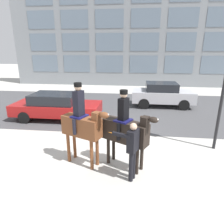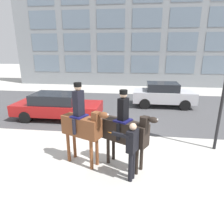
# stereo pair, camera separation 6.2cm
# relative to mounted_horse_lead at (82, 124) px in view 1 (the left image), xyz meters

# --- Properties ---
(ground_plane) EXTENTS (80.00, 80.00, 0.00)m
(ground_plane) POSITION_rel_mounted_horse_lead_xyz_m (0.68, 1.99, -1.40)
(ground_plane) COLOR #B2AFA8
(road_surface) EXTENTS (23.31, 8.50, 0.01)m
(road_surface) POSITION_rel_mounted_horse_lead_xyz_m (0.68, 6.74, -1.40)
(road_surface) COLOR #444447
(road_surface) RESTS_ON ground_plane
(office_building_facade) EXTENTS (23.31, 0.33, 14.34)m
(office_building_facade) POSITION_rel_mounted_horse_lead_xyz_m (0.68, 14.98, 5.78)
(office_building_facade) COLOR gray
(office_building_facade) RESTS_ON ground_plane
(mounted_horse_lead) EXTENTS (1.68, 0.96, 2.72)m
(mounted_horse_lead) POSITION_rel_mounted_horse_lead_xyz_m (0.00, 0.00, 0.00)
(mounted_horse_lead) COLOR brown
(mounted_horse_lead) RESTS_ON ground_plane
(mounted_horse_companion) EXTENTS (1.74, 1.14, 2.54)m
(mounted_horse_companion) POSITION_rel_mounted_horse_lead_xyz_m (1.39, -0.03, -0.11)
(mounted_horse_companion) COLOR black
(mounted_horse_companion) RESTS_ON ground_plane
(pedestrian_bystander) EXTENTS (0.91, 0.45, 1.78)m
(pedestrian_bystander) POSITION_rel_mounted_horse_lead_xyz_m (1.61, -0.71, -0.35)
(pedestrian_bystander) COLOR black
(pedestrian_bystander) RESTS_ON ground_plane
(street_car_near_lane) EXTENTS (4.67, 1.92, 1.41)m
(street_car_near_lane) POSITION_rel_mounted_horse_lead_xyz_m (-2.57, 4.20, -0.67)
(street_car_near_lane) COLOR maroon
(street_car_near_lane) RESTS_ON ground_plane
(street_car_far_lane) EXTENTS (3.99, 1.90, 1.56)m
(street_car_far_lane) POSITION_rel_mounted_horse_lead_xyz_m (3.44, 7.51, -0.59)
(street_car_far_lane) COLOR #B7B7BC
(street_car_far_lane) RESTS_ON ground_plane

